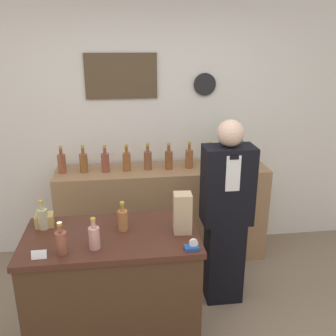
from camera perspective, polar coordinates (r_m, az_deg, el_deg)
name	(u,v)px	position (r m, az deg, el deg)	size (l,w,h in m)	color
back_wall	(147,125)	(3.86, -3.25, 6.58)	(5.20, 0.09, 2.70)	silver
back_shelf	(163,213)	(3.88, -0.79, -6.91)	(2.09, 0.47, 0.97)	#9E754C
display_counter	(114,293)	(2.85, -8.21, -18.27)	(1.18, 0.64, 0.94)	#422B19
shopkeeper	(226,215)	(3.17, 8.83, -7.13)	(0.41, 0.26, 1.61)	black
potted_plant	(231,149)	(3.79, 9.59, 2.89)	(0.26, 0.26, 0.34)	#9E998E
paper_bag	(182,213)	(2.54, 2.22, -6.87)	(0.13, 0.12, 0.28)	tan
tape_dispenser	(192,246)	(2.40, 3.71, -11.79)	(0.09, 0.06, 0.07)	#1E4799
price_card_left	(39,255)	(2.43, -19.07, -12.38)	(0.09, 0.02, 0.06)	white
gift_box	(45,220)	(2.80, -18.30, -7.56)	(0.13, 0.12, 0.09)	tan
counter_bottle_0	(43,218)	(2.75, -18.55, -7.24)	(0.07, 0.07, 0.21)	tan
counter_bottle_1	(61,242)	(2.42, -15.95, -10.75)	(0.07, 0.07, 0.21)	brown
counter_bottle_2	(94,237)	(2.42, -11.18, -10.27)	(0.07, 0.07, 0.21)	tan
counter_bottle_3	(123,219)	(2.61, -6.90, -7.79)	(0.07, 0.07, 0.21)	#A76835
shelf_bottle_0	(62,163)	(3.70, -15.88, 0.77)	(0.08, 0.08, 0.27)	brown
shelf_bottle_1	(84,162)	(3.67, -12.73, 0.88)	(0.08, 0.08, 0.27)	brown
shelf_bottle_2	(105,162)	(3.63, -9.54, 0.93)	(0.08, 0.08, 0.27)	brown
shelf_bottle_3	(127,161)	(3.63, -6.31, 1.08)	(0.08, 0.08, 0.27)	brown
shelf_bottle_4	(148,160)	(3.66, -3.10, 1.28)	(0.08, 0.08, 0.27)	brown
shelf_bottle_5	(169,159)	(3.66, 0.11, 1.35)	(0.08, 0.08, 0.27)	brown
shelf_bottle_6	(189,158)	(3.70, 3.24, 1.52)	(0.08, 0.08, 0.27)	brown
shelf_bottle_7	(210,158)	(3.74, 6.35, 1.60)	(0.08, 0.08, 0.27)	brown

